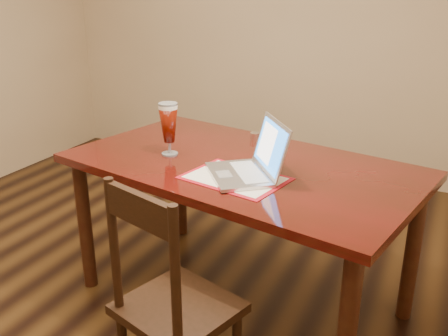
% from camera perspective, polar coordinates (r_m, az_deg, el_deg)
% --- Properties ---
extents(ground, '(5.00, 5.00, 0.00)m').
position_cam_1_polar(ground, '(2.88, -10.40, -15.85)').
color(ground, black).
rests_on(ground, ground).
extents(dining_table, '(1.93, 1.33, 1.11)m').
position_cam_1_polar(dining_table, '(2.58, 1.80, -1.29)').
color(dining_table, '#4A0B09').
rests_on(dining_table, ground).
extents(dining_chair, '(0.53, 0.52, 1.02)m').
position_cam_1_polar(dining_chair, '(2.08, -5.99, -15.32)').
color(dining_chair, black).
rests_on(dining_chair, ground).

